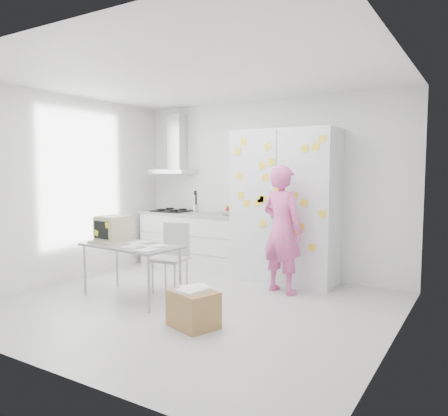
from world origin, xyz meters
The scene contains 10 objects.
floor centered at (0.00, 0.00, -0.01)m, with size 4.50×4.00×0.02m, color silver.
walls centered at (0.00, 0.72, 1.35)m, with size 4.52×4.01×2.70m.
ceiling centered at (0.00, 0.00, 2.70)m, with size 4.50×4.00×0.02m, color white.
counter_run centered at (-1.20, 1.70, 0.47)m, with size 1.84×0.63×1.28m.
range_hood centered at (-1.65, 1.84, 1.96)m, with size 0.70×0.48×1.01m.
tall_cabinet centered at (0.45, 1.67, 1.10)m, with size 1.50×0.68×2.20m.
person centered at (0.66, 1.10, 0.84)m, with size 0.62×0.40×1.69m, color #DE569D.
desk centered at (-1.10, -0.10, 0.77)m, with size 1.33×0.75×1.02m.
chair centered at (-0.63, 0.41, 0.52)m, with size 0.47×0.47×0.91m.
cardboard_box centered at (0.40, -0.57, 0.20)m, with size 0.57×0.51×0.42m.
Camera 1 is at (2.97, -4.17, 1.63)m, focal length 35.00 mm.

